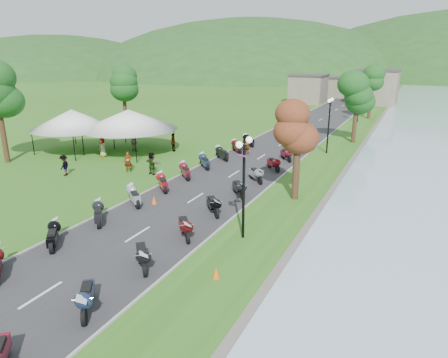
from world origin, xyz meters
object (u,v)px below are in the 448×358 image
at_px(pedestrian_a, 129,172).
at_px(pedestrian_c, 65,175).
at_px(pedestrian_b, 135,151).
at_px(vendor_tent_main, 129,131).

xyz_separation_m(pedestrian_a, pedestrian_c, (-3.76, -2.87, 0.00)).
distance_m(pedestrian_a, pedestrian_c, 4.73).
bearing_deg(pedestrian_a, pedestrian_c, -168.03).
bearing_deg(pedestrian_b, vendor_tent_main, 68.75).
xyz_separation_m(pedestrian_b, pedestrian_c, (0.24, -8.76, 0.00)).
distance_m(vendor_tent_main, pedestrian_b, 2.04).
distance_m(vendor_tent_main, pedestrian_c, 8.63).
bearing_deg(vendor_tent_main, pedestrian_b, 68.59).
distance_m(pedestrian_b, pedestrian_c, 8.76).
height_order(pedestrian_a, pedestrian_c, pedestrian_a).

